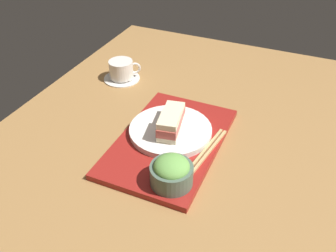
% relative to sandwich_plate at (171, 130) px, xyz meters
% --- Properties ---
extents(ground_plane, '(1.40, 1.00, 0.03)m').
position_rel_sandwich_plate_xyz_m(ground_plane, '(-0.01, -0.01, -0.04)').
color(ground_plane, olive).
extents(serving_tray, '(0.42, 0.26, 0.02)m').
position_rel_sandwich_plate_xyz_m(serving_tray, '(-0.03, -0.01, -0.02)').
color(serving_tray, maroon).
rests_on(serving_tray, ground_plane).
extents(sandwich_plate, '(0.23, 0.23, 0.02)m').
position_rel_sandwich_plate_xyz_m(sandwich_plate, '(0.00, 0.00, 0.00)').
color(sandwich_plate, white).
rests_on(sandwich_plate, serving_tray).
extents(sandwich_near, '(0.09, 0.07, 0.06)m').
position_rel_sandwich_plate_xyz_m(sandwich_near, '(-0.03, -0.01, 0.04)').
color(sandwich_near, beige).
rests_on(sandwich_near, sandwich_plate).
extents(sandwich_far, '(0.08, 0.07, 0.04)m').
position_rel_sandwich_plate_xyz_m(sandwich_far, '(0.03, 0.01, 0.03)').
color(sandwich_far, beige).
rests_on(sandwich_far, sandwich_plate).
extents(salad_bowl, '(0.10, 0.10, 0.07)m').
position_rel_sandwich_plate_xyz_m(salad_bowl, '(-0.18, -0.08, 0.03)').
color(salad_bowl, '#4C6051').
rests_on(salad_bowl, serving_tray).
extents(chopsticks_pair, '(0.20, 0.04, 0.01)m').
position_rel_sandwich_plate_xyz_m(chopsticks_pair, '(-0.03, -0.12, -0.00)').
color(chopsticks_pair, tan).
rests_on(chopsticks_pair, serving_tray).
extents(coffee_cup, '(0.13, 0.13, 0.07)m').
position_rel_sandwich_plate_xyz_m(coffee_cup, '(0.24, 0.29, 0.01)').
color(coffee_cup, silver).
rests_on(coffee_cup, ground_plane).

